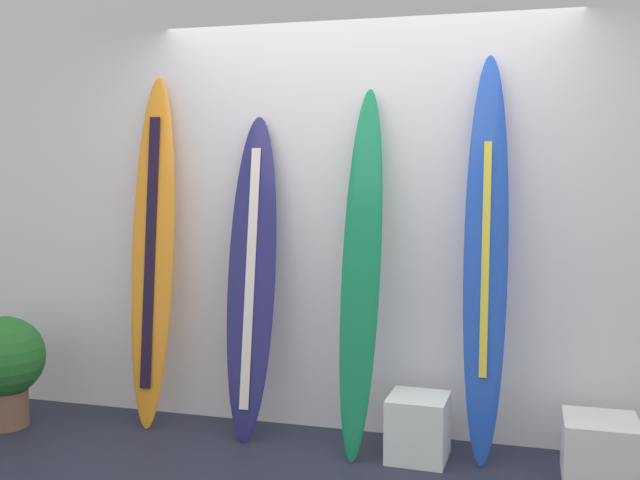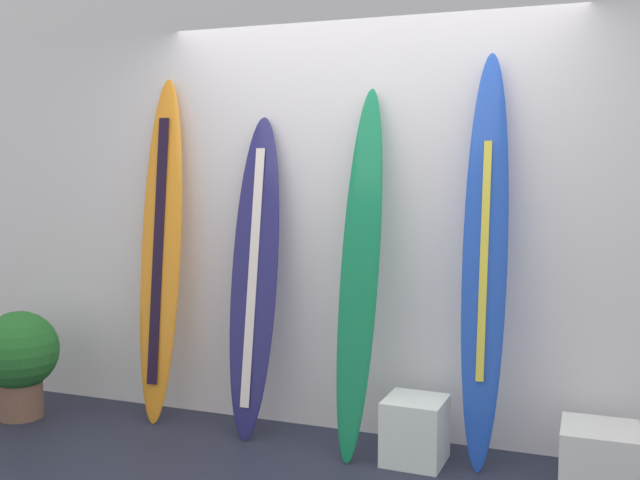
% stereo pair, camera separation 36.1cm
% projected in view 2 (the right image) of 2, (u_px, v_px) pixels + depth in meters
% --- Properties ---
extents(wall_back, '(7.20, 0.20, 2.80)m').
position_uv_depth(wall_back, '(368.00, 205.00, 4.55)').
color(wall_back, white).
rests_on(wall_back, ground).
extents(surfboard_sunset, '(0.29, 0.36, 2.20)m').
position_uv_depth(surfboard_sunset, '(161.00, 252.00, 4.75)').
color(surfboard_sunset, orange).
rests_on(surfboard_sunset, ground).
extents(surfboard_navy, '(0.31, 0.41, 1.94)m').
position_uv_depth(surfboard_navy, '(254.00, 279.00, 4.51)').
color(surfboard_navy, navy).
rests_on(surfboard_navy, ground).
extents(surfboard_emerald, '(0.23, 0.50, 2.09)m').
position_uv_depth(surfboard_emerald, '(359.00, 275.00, 4.21)').
color(surfboard_emerald, '#117549').
rests_on(surfboard_emerald, ground).
extents(surfboard_cobalt, '(0.25, 0.39, 2.26)m').
position_uv_depth(surfboard_cobalt, '(485.00, 261.00, 4.02)').
color(surfboard_cobalt, blue).
rests_on(surfboard_cobalt, ground).
extents(display_block_left, '(0.34, 0.34, 0.36)m').
position_uv_depth(display_block_left, '(415.00, 430.00, 4.12)').
color(display_block_left, white).
rests_on(display_block_left, ground).
extents(display_block_center, '(0.38, 0.38, 0.33)m').
position_uv_depth(display_block_center, '(599.00, 459.00, 3.76)').
color(display_block_center, white).
rests_on(display_block_center, ground).
extents(potted_plant, '(0.51, 0.51, 0.70)m').
position_uv_depth(potted_plant, '(19.00, 356.00, 4.83)').
color(potted_plant, brown).
rests_on(potted_plant, ground).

